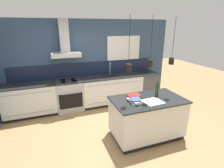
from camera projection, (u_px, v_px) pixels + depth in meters
The scene contains 11 objects.
ground_plane at pixel (108, 136), 4.01m from camera, with size 16.00×16.00×0.00m, color #A87F51.
wall_back at pixel (85, 62), 5.34m from camera, with size 5.60×2.42×2.60m.
counter_run_left at pixel (30, 100), 4.82m from camera, with size 1.39×0.64×0.91m.
counter_run_sink at pixel (112, 89), 5.60m from camera, with size 1.93×0.64×1.32m.
oven_range at pixel (70, 95), 5.16m from camera, with size 0.75×0.66×0.91m.
dishwasher at pixel (146, 85), 6.02m from camera, with size 0.61×0.65×0.91m.
kitchen_island at pixel (147, 118), 3.89m from camera, with size 1.56×0.93×0.91m.
bottle_on_island at pixel (157, 90), 3.84m from camera, with size 0.07×0.07×0.36m.
book_stack at pixel (135, 100), 3.56m from camera, with size 0.27×0.36×0.09m.
red_supply_box at pixel (134, 97), 3.72m from camera, with size 0.26×0.18×0.10m.
paper_pile at pixel (153, 102), 3.61m from camera, with size 0.40×0.37×0.01m.
Camera 1 is at (-1.09, -3.24, 2.40)m, focal length 28.00 mm.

